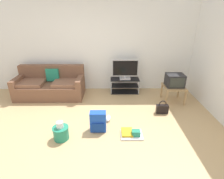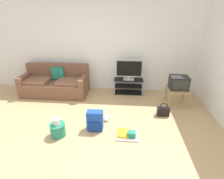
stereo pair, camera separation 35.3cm
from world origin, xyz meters
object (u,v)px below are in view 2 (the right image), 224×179
backpack (95,121)px  floor_tray (127,135)px  flat_tv (129,70)px  handbag (163,111)px  cleaning_bucket (58,129)px  sneakers_pair (102,118)px  side_table (178,91)px  couch (56,83)px  crt_tv (179,82)px  tv_stand (128,86)px

backpack → floor_tray: size_ratio=0.98×
flat_tv → handbag: (0.82, -1.22, -0.61)m
floor_tray → cleaning_bucket: bearing=-176.4°
floor_tray → sneakers_pair: bearing=135.7°
flat_tv → side_table: flat_tv is taller
handbag → floor_tray: size_ratio=0.77×
sneakers_pair → floor_tray: size_ratio=0.78×
couch → flat_tv: bearing=5.4°
crt_tv → floor_tray: 2.05m
side_table → cleaning_bucket: 3.09m
crt_tv → floor_tray: size_ratio=1.03×
tv_stand → floor_tray: tv_stand is taller
tv_stand → handbag: 1.49m
cleaning_bucket → floor_tray: size_ratio=0.87×
handbag → crt_tv: bearing=55.0°
sneakers_pair → handbag: bearing=11.4°
flat_tv → sneakers_pair: flat_tv is taller
handbag → floor_tray: (-0.84, -0.84, -0.08)m
tv_stand → sneakers_pair: tv_stand is taller
sneakers_pair → floor_tray: (0.57, -0.55, -0.00)m
handbag → flat_tv: bearing=123.9°
tv_stand → handbag: size_ratio=2.53×
sneakers_pair → crt_tv: bearing=26.6°
flat_tv → crt_tv: (1.27, -0.57, -0.12)m
backpack → handbag: backpack is taller
handbag → cleaning_bucket: 2.39m
tv_stand → flat_tv: size_ratio=1.11×
tv_stand → sneakers_pair: bearing=-111.0°
crt_tv → backpack: bearing=-146.2°
couch → sneakers_pair: 2.06m
flat_tv → cleaning_bucket: bearing=-122.9°
flat_tv → sneakers_pair: bearing=-111.3°
tv_stand → backpack: (-0.69, -1.91, -0.01)m
sneakers_pair → floor_tray: floor_tray is taller
backpack → cleaning_bucket: size_ratio=1.13×
backpack → flat_tv: bearing=83.1°
crt_tv → handbag: crt_tv is taller
couch → side_table: (3.44, -0.39, 0.06)m
backpack → handbag: bearing=36.9°
flat_tv → couch: bearing=-174.6°
cleaning_bucket → couch: bearing=111.8°
backpack → floor_tray: bearing=-1.5°
couch → backpack: (1.48, -1.68, -0.11)m
crt_tv → backpack: size_ratio=1.05×
couch → cleaning_bucket: 2.10m
couch → crt_tv: (3.44, -0.37, 0.29)m
couch → flat_tv: size_ratio=2.44×
crt_tv → handbag: bearing=-125.0°
couch → flat_tv: flat_tv is taller
flat_tv → crt_tv: 1.40m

